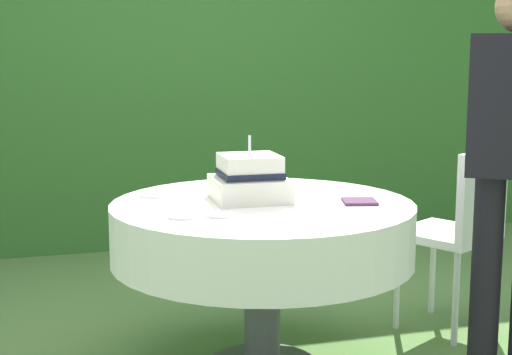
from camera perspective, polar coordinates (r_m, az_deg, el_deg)
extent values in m
cube|color=#336628|center=(5.40, -6.94, 7.92)|extent=(6.53, 0.61, 2.39)
cylinder|color=#4C4C51|center=(3.18, 0.48, -8.55)|extent=(0.15, 0.15, 0.69)
cylinder|color=olive|center=(3.09, 0.49, -2.22)|extent=(1.22, 1.22, 0.03)
cylinder|color=white|center=(3.11, 0.49, -4.07)|extent=(1.25, 1.25, 0.24)
cube|color=silver|center=(3.13, -0.48, -0.87)|extent=(0.31, 0.31, 0.10)
cube|color=silver|center=(3.11, -0.49, 0.86)|extent=(0.24, 0.24, 0.10)
cube|color=black|center=(3.12, -0.49, 0.31)|extent=(0.25, 0.25, 0.03)
sphere|color=#D13866|center=(3.26, 1.03, 0.82)|extent=(0.08, 0.08, 0.08)
cylinder|color=silver|center=(3.10, -0.49, 2.48)|extent=(0.01, 0.01, 0.08)
cylinder|color=white|center=(2.82, -5.59, -2.91)|extent=(0.11, 0.11, 0.01)
cylinder|color=white|center=(3.26, -7.71, -1.28)|extent=(0.13, 0.13, 0.01)
cylinder|color=white|center=(2.84, -2.89, -2.81)|extent=(0.11, 0.11, 0.01)
cube|color=#4C2D47|center=(3.10, 7.86, -1.81)|extent=(0.16, 0.16, 0.01)
cylinder|color=white|center=(3.99, 13.25, -6.86)|extent=(0.03, 0.03, 0.45)
cylinder|color=white|center=(3.74, 10.65, -7.91)|extent=(0.03, 0.03, 0.45)
cylinder|color=white|center=(3.85, 17.34, -7.68)|extent=(0.03, 0.03, 0.45)
cylinder|color=white|center=(3.58, 14.94, -8.86)|extent=(0.03, 0.03, 0.45)
cube|color=white|center=(3.72, 14.19, -4.20)|extent=(0.54, 0.54, 0.04)
cube|color=white|center=(3.59, 16.80, -1.21)|extent=(0.37, 0.23, 0.40)
cylinder|color=black|center=(3.20, 17.03, -7.35)|extent=(0.12, 0.12, 0.85)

